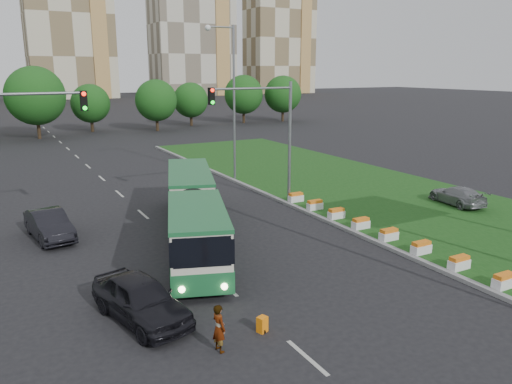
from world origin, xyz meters
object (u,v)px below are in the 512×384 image
car_left_near (141,299)px  articulated_bus (188,211)px  car_median (457,195)px  traffic_mast_median (268,124)px  traffic_mast_left (2,143)px  pedestrian (219,328)px  shopping_trolley (262,324)px  car_left_far (49,225)px

car_left_near → articulated_bus: bearing=44.0°
articulated_bus → car_median: 17.89m
traffic_mast_median → articulated_bus: size_ratio=0.51×
traffic_mast_left → car_median: (25.94, -5.01, -4.60)m
traffic_mast_median → pedestrian: size_ratio=5.02×
articulated_bus → shopping_trolley: bearing=-78.3°
articulated_bus → car_left_near: 8.79m
articulated_bus → pedestrian: articulated_bus is taller
traffic_mast_left → articulated_bus: traffic_mast_left is taller
traffic_mast_median → car_left_far: size_ratio=1.74×
traffic_mast_median → traffic_mast_left: same height
car_left_far → car_median: (24.17, -5.90, -0.00)m
car_left_near → pedestrian: (1.60, -3.19, -0.01)m
traffic_mast_left → car_left_near: (3.54, -10.15, -4.54)m
pedestrian → car_median: bearing=-76.4°
pedestrian → shopping_trolley: 1.89m
car_left_near → pedestrian: 3.57m
traffic_mast_median → car_median: bearing=-29.1°
traffic_mast_left → car_median: bearing=-10.9°
traffic_mast_median → car_left_far: (-13.39, -0.11, -4.59)m
car_left_near → car_left_far: bearing=85.4°
car_median → pedestrian: size_ratio=2.61×
car_median → pedestrian: 22.41m
car_left_far → shopping_trolley: 14.79m
car_left_far → pedestrian: 14.62m
pedestrian → car_left_far: bearing=5.1°
traffic_mast_median → car_median: 13.17m
car_median → shopping_trolley: size_ratio=7.46×
traffic_mast_median → shopping_trolley: size_ratio=14.35×
traffic_mast_left → pedestrian: size_ratio=5.02×
car_left_near → car_left_far: 11.17m
car_left_far → traffic_mast_median: bearing=-7.5°
traffic_mast_left → shopping_trolley: (6.91, -12.97, -5.07)m
car_left_near → shopping_trolley: (3.38, -2.82, -0.53)m
pedestrian → traffic_mast_left: bearing=12.8°
articulated_bus → shopping_trolley: 10.39m
car_left_near → shopping_trolley: bearing=-53.6°
traffic_mast_median → car_left_far: bearing=-179.5°
car_left_near → shopping_trolley: size_ratio=8.49×
car_left_near → traffic_mast_left: bearing=95.5°
car_left_far → car_median: size_ratio=1.10×
traffic_mast_left → car_left_near: bearing=-70.8°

